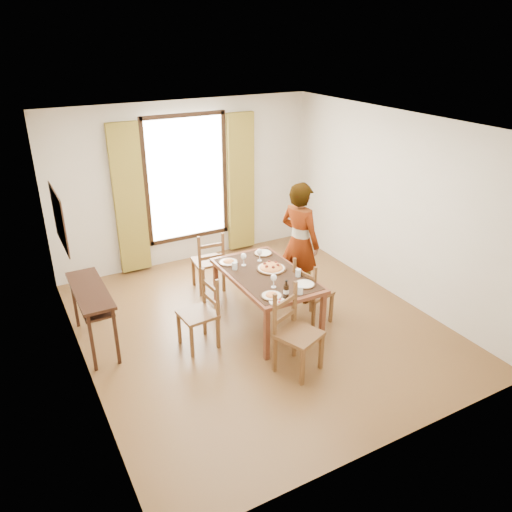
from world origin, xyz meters
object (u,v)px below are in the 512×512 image
dining_table (266,278)px  pasta_platter (271,266)px  console_table (91,297)px  man (300,243)px

dining_table → pasta_platter: pasta_platter is taller
dining_table → pasta_platter: 0.18m
console_table → man: size_ratio=0.67×
man → pasta_platter: size_ratio=4.49×
dining_table → pasta_platter: (0.11, 0.07, 0.12)m
dining_table → console_table: bearing=164.6°
console_table → man: bearing=-4.1°
dining_table → pasta_platter: bearing=30.4°
console_table → dining_table: size_ratio=0.75×
console_table → pasta_platter: 2.34m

